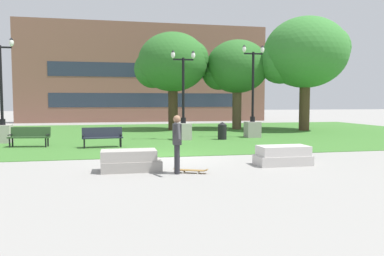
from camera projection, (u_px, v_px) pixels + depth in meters
ground_plane at (167, 157)px, 14.13m from camera, size 140.00×140.00×0.00m
grass_lawn at (146, 134)px, 23.90m from camera, size 40.00×20.00×0.02m
concrete_block_center at (130, 161)px, 11.37m from camera, size 1.80×0.90×0.64m
concrete_block_left at (283, 156)px, 12.44m from camera, size 1.80×0.90×0.64m
person_skateboarder at (177, 141)px, 10.92m from camera, size 0.27×1.33×1.71m
skateboard at (191, 170)px, 11.02m from camera, size 1.02×0.58×0.14m
park_bench_near_left at (102, 136)px, 17.00m from camera, size 1.84×0.68×0.90m
park_bench_near_right at (30, 135)px, 17.19m from camera, size 1.86×0.78×0.90m
lamp_post_center at (2, 122)px, 18.76m from camera, size 1.32×0.80×5.26m
lamp_post_right at (183, 122)px, 20.32m from camera, size 1.32×0.80×4.82m
lamp_post_left at (253, 119)px, 21.66m from camera, size 1.32×0.80×5.30m
tree_near_left at (304, 54)px, 26.37m from camera, size 6.15×5.85×8.00m
tree_far_right at (172, 63)px, 26.89m from camera, size 5.24×4.99×7.02m
tree_far_left at (236, 68)px, 27.61m from camera, size 4.82×4.59×6.59m
trash_bin at (222, 131)px, 20.44m from camera, size 0.49×0.49×0.96m
building_facade_distant at (146, 73)px, 37.95m from camera, size 25.18×1.03×9.94m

